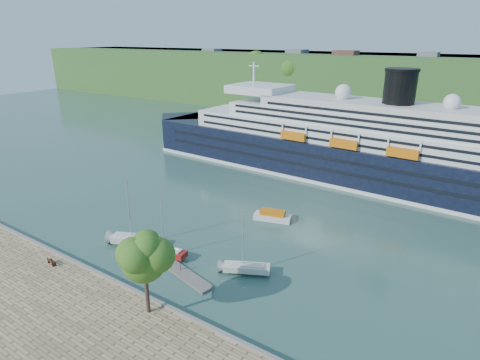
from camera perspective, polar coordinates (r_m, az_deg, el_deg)
name	(u,v)px	position (r m, az deg, el deg)	size (l,w,h in m)	color
ground	(116,287)	(57.36, -17.22, -14.35)	(400.00, 400.00, 0.00)	#325A50
far_hillside	(399,86)	(178.55, 21.72, 12.28)	(400.00, 50.00, 24.00)	#316327
quay_coping	(114,280)	(56.64, -17.50, -13.47)	(220.00, 0.50, 0.30)	slate
cruise_ship	(341,123)	(94.32, 14.12, 7.82)	(112.85, 16.43, 25.34)	black
park_bench	(52,261)	(63.28, -25.22, -10.37)	(1.74, 0.72, 1.12)	#401E12
promenade_tree	(145,270)	(47.31, -13.37, -12.38)	(6.75, 6.75, 11.18)	#36671B
floating_pontoon	(173,266)	(59.80, -9.54, -11.92)	(16.48, 2.01, 0.37)	slate
sailboat_white_near	(133,215)	(64.19, -14.98, -4.82)	(8.26, 2.30, 10.67)	silver
sailboat_red	(165,230)	(60.32, -10.58, -6.96)	(7.02, 1.95, 9.06)	maroon
sailboat_white_far	(247,244)	(55.23, 0.98, -9.15)	(7.15, 1.98, 9.23)	silver
tender_launch	(273,215)	(72.63, 4.66, -5.01)	(6.69, 2.29, 1.85)	orange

